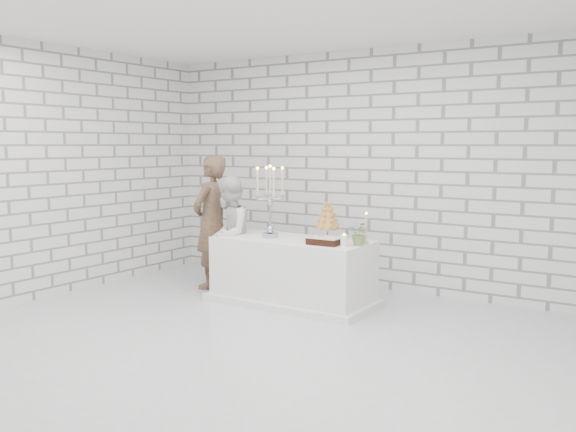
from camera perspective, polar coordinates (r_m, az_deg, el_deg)
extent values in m
cube|color=silver|center=(6.00, -3.19, -11.07)|extent=(6.00, 5.00, 0.01)
cube|color=white|center=(5.83, -3.39, 18.26)|extent=(6.00, 5.00, 0.01)
cube|color=white|center=(7.88, 7.52, 4.23)|extent=(6.00, 0.01, 3.00)
cube|color=white|center=(3.99, -24.95, 1.37)|extent=(6.00, 0.01, 3.00)
cube|color=white|center=(7.87, -21.26, 3.83)|extent=(0.01, 5.00, 3.00)
cube|color=white|center=(7.12, 0.40, -5.10)|extent=(1.80, 0.80, 0.75)
imported|color=#462F21|center=(7.90, -7.03, -0.52)|extent=(0.43, 0.63, 1.69)
imported|color=white|center=(7.56, -5.47, -1.79)|extent=(0.75, 0.84, 1.44)
cube|color=black|center=(6.67, 3.43, -2.28)|extent=(0.35, 0.25, 0.08)
cylinder|color=white|center=(6.55, 5.20, -2.30)|extent=(0.10, 0.10, 0.12)
cylinder|color=beige|center=(6.76, 7.21, -1.18)|extent=(0.08, 0.08, 0.32)
imported|color=#497638|center=(6.63, 6.62, -1.60)|extent=(0.24, 0.21, 0.26)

